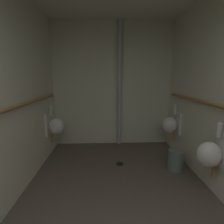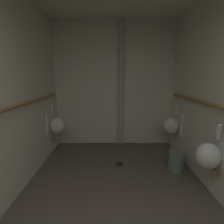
{
  "view_description": "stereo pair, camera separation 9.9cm",
  "coord_description": "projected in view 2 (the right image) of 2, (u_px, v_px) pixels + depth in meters",
  "views": [
    {
      "loc": [
        -0.16,
        -0.02,
        1.56
      ],
      "look_at": [
        -0.05,
        2.79,
        0.95
      ],
      "focal_mm": 25.74,
      "sensor_mm": 36.0,
      "label": 1
    },
    {
      "loc": [
        -0.06,
        -0.02,
        1.56
      ],
      "look_at": [
        -0.05,
        2.79,
        0.95
      ],
      "focal_mm": 25.74,
      "sensor_mm": 36.0,
      "label": 2
    }
  ],
  "objects": [
    {
      "name": "urinal_right_far",
      "position": [
        172.0,
        125.0,
        3.24
      ],
      "size": [
        0.32,
        0.3,
        0.76
      ],
      "color": "silver"
    },
    {
      "name": "wall_back",
      "position": [
        114.0,
        86.0,
        3.63
      ],
      "size": [
        2.76,
        0.06,
        2.74
      ],
      "primitive_type": "cube",
      "color": "beige",
      "rests_on": "ground"
    },
    {
      "name": "floor",
      "position": [
        116.0,
        200.0,
        2.13
      ],
      "size": [
        2.76,
        3.74,
        0.08
      ],
      "primitive_type": "cube",
      "color": "brown",
      "rests_on": "ground"
    },
    {
      "name": "floor_drain",
      "position": [
        119.0,
        164.0,
        2.94
      ],
      "size": [
        0.14,
        0.14,
        0.01
      ],
      "primitive_type": "cylinder",
      "color": "black",
      "rests_on": "ground"
    },
    {
      "name": "urinal_left_mid",
      "position": [
        57.0,
        125.0,
        3.25
      ],
      "size": [
        0.32,
        0.3,
        0.76
      ],
      "color": "silver"
    },
    {
      "name": "supply_pipe_right",
      "position": [
        223.0,
        108.0,
        1.89
      ],
      "size": [
        0.06,
        2.97,
        0.06
      ],
      "color": "#9E7042"
    },
    {
      "name": "supply_pipe_left",
      "position": [
        10.0,
        108.0,
        1.9
      ],
      "size": [
        0.06,
        2.97,
        0.06
      ],
      "color": "#9E7042"
    },
    {
      "name": "standpipe_back_wall",
      "position": [
        121.0,
        86.0,
        3.52
      ],
      "size": [
        0.09,
        0.09,
        2.69
      ],
      "primitive_type": "cylinder",
      "color": "#B2B2B2",
      "rests_on": "ground"
    },
    {
      "name": "urinal_right_mid",
      "position": [
        210.0,
        155.0,
        2.0
      ],
      "size": [
        0.32,
        0.3,
        0.76
      ],
      "color": "silver"
    },
    {
      "name": "waste_bin",
      "position": [
        176.0,
        161.0,
        2.71
      ],
      "size": [
        0.26,
        0.26,
        0.34
      ],
      "primitive_type": "cylinder",
      "color": "slate",
      "rests_on": "ground"
    }
  ]
}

